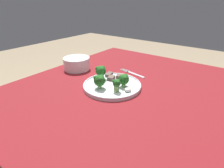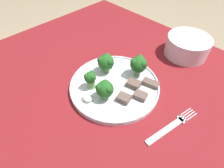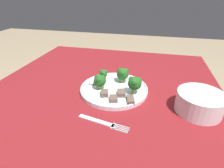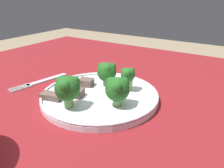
{
  "view_description": "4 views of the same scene",
  "coord_description": "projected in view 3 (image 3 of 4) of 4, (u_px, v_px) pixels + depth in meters",
  "views": [
    {
      "loc": [
        -0.64,
        -0.4,
        1.08
      ],
      "look_at": [
        -0.06,
        0.03,
        0.73
      ],
      "focal_mm": 28.0,
      "sensor_mm": 36.0,
      "label": 1
    },
    {
      "loc": [
        0.21,
        -0.21,
        1.11
      ],
      "look_at": [
        -0.03,
        0.02,
        0.74
      ],
      "focal_mm": 28.0,
      "sensor_mm": 36.0,
      "label": 2
    },
    {
      "loc": [
        0.55,
        0.18,
        1.08
      ],
      "look_at": [
        -0.04,
        0.04,
        0.74
      ],
      "focal_mm": 28.0,
      "sensor_mm": 36.0,
      "label": 3
    },
    {
      "loc": [
        -0.32,
        0.42,
        0.94
      ],
      "look_at": [
        -0.07,
        0.04,
        0.75
      ],
      "focal_mm": 35.0,
      "sensor_mm": 36.0,
      "label": 4
    }
  ],
  "objects": [
    {
      "name": "table",
      "position": [
        101.0,
        114.0,
        0.73
      ],
      "size": [
        1.12,
        0.96,
        0.7
      ],
      "color": "maroon",
      "rests_on": "ground_plane"
    },
    {
      "name": "broccoli_floret_back_left",
      "position": [
        135.0,
        83.0,
        0.66
      ],
      "size": [
        0.05,
        0.05,
        0.07
      ],
      "color": "#709E56",
      "rests_on": "dinner_plate"
    },
    {
      "name": "dinner_plate",
      "position": [
        114.0,
        89.0,
        0.71
      ],
      "size": [
        0.27,
        0.27,
        0.02
      ],
      "color": "white",
      "rests_on": "table"
    },
    {
      "name": "broccoli_floret_front_left",
      "position": [
        123.0,
        74.0,
        0.74
      ],
      "size": [
        0.05,
        0.05,
        0.06
      ],
      "color": "#709E56",
      "rests_on": "dinner_plate"
    },
    {
      "name": "meat_slice_middle_slice",
      "position": [
        113.0,
        99.0,
        0.63
      ],
      "size": [
        0.04,
        0.04,
        0.02
      ],
      "color": "brown",
      "rests_on": "dinner_plate"
    },
    {
      "name": "meat_slice_front_slice",
      "position": [
        121.0,
        93.0,
        0.66
      ],
      "size": [
        0.05,
        0.04,
        0.02
      ],
      "color": "brown",
      "rests_on": "dinner_plate"
    },
    {
      "name": "meat_slice_rear_slice",
      "position": [
        104.0,
        93.0,
        0.66
      ],
      "size": [
        0.04,
        0.04,
        0.02
      ],
      "color": "brown",
      "rests_on": "dinner_plate"
    },
    {
      "name": "sauce_dollop",
      "position": [
        93.0,
        82.0,
        0.73
      ],
      "size": [
        0.03,
        0.03,
        0.02
      ],
      "color": "silver",
      "rests_on": "dinner_plate"
    },
    {
      "name": "fork",
      "position": [
        103.0,
        123.0,
        0.54
      ],
      "size": [
        0.05,
        0.17,
        0.0
      ],
      "color": "silver",
      "rests_on": "table"
    },
    {
      "name": "meat_slice_edge_slice",
      "position": [
        130.0,
        100.0,
        0.62
      ],
      "size": [
        0.05,
        0.04,
        0.01
      ],
      "color": "brown",
      "rests_on": "dinner_plate"
    },
    {
      "name": "cream_bowl",
      "position": [
        199.0,
        103.0,
        0.58
      ],
      "size": [
        0.15,
        0.15,
        0.07
      ],
      "color": "white",
      "rests_on": "table"
    },
    {
      "name": "broccoli_floret_near_rim_left",
      "position": [
        103.0,
        75.0,
        0.74
      ],
      "size": [
        0.03,
        0.03,
        0.06
      ],
      "color": "#709E56",
      "rests_on": "dinner_plate"
    },
    {
      "name": "broccoli_floret_center_left",
      "position": [
        100.0,
        81.0,
        0.69
      ],
      "size": [
        0.05,
        0.05,
        0.06
      ],
      "color": "#709E56",
      "rests_on": "dinner_plate"
    }
  ]
}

